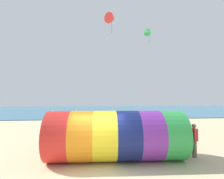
{
  "coord_description": "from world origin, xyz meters",
  "views": [
    {
      "loc": [
        -0.16,
        -7.13,
        3.15
      ],
      "look_at": [
        0.92,
        3.77,
        3.68
      ],
      "focal_mm": 28.0,
      "sensor_mm": 36.0,
      "label": 1
    }
  ],
  "objects_px": {
    "kite_green_delta": "(149,33)",
    "bystander_near_water": "(99,119)",
    "kite_red_delta": "(112,19)",
    "bystander_mid_beach": "(53,117)",
    "kite_handler": "(194,140)",
    "giant_inflatable_tube": "(116,135)",
    "bystander_far_left": "(77,117)"
  },
  "relations": [
    {
      "from": "kite_green_delta",
      "to": "bystander_mid_beach",
      "type": "height_order",
      "value": "kite_green_delta"
    },
    {
      "from": "kite_green_delta",
      "to": "kite_handler",
      "type": "bearing_deg",
      "value": -98.46
    },
    {
      "from": "kite_green_delta",
      "to": "bystander_mid_beach",
      "type": "relative_size",
      "value": 1.17
    },
    {
      "from": "kite_green_delta",
      "to": "bystander_near_water",
      "type": "relative_size",
      "value": 1.21
    },
    {
      "from": "kite_handler",
      "to": "bystander_far_left",
      "type": "height_order",
      "value": "bystander_far_left"
    },
    {
      "from": "kite_handler",
      "to": "kite_green_delta",
      "type": "bearing_deg",
      "value": 81.54
    },
    {
      "from": "giant_inflatable_tube",
      "to": "bystander_far_left",
      "type": "bearing_deg",
      "value": 105.16
    },
    {
      "from": "bystander_near_water",
      "to": "bystander_far_left",
      "type": "height_order",
      "value": "bystander_far_left"
    },
    {
      "from": "giant_inflatable_tube",
      "to": "bystander_near_water",
      "type": "height_order",
      "value": "giant_inflatable_tube"
    },
    {
      "from": "giant_inflatable_tube",
      "to": "bystander_mid_beach",
      "type": "height_order",
      "value": "giant_inflatable_tube"
    },
    {
      "from": "kite_handler",
      "to": "bystander_mid_beach",
      "type": "xyz_separation_m",
      "value": [
        -10.05,
        11.68,
        -0.0
      ]
    },
    {
      "from": "giant_inflatable_tube",
      "to": "bystander_near_water",
      "type": "relative_size",
      "value": 4.07
    },
    {
      "from": "kite_red_delta",
      "to": "giant_inflatable_tube",
      "type": "bearing_deg",
      "value": -94.12
    },
    {
      "from": "kite_green_delta",
      "to": "bystander_near_water",
      "type": "height_order",
      "value": "kite_green_delta"
    },
    {
      "from": "bystander_mid_beach",
      "to": "kite_green_delta",
      "type": "bearing_deg",
      "value": 9.56
    },
    {
      "from": "bystander_near_water",
      "to": "bystander_far_left",
      "type": "relative_size",
      "value": 0.95
    },
    {
      "from": "giant_inflatable_tube",
      "to": "bystander_mid_beach",
      "type": "distance_m",
      "value": 13.1
    },
    {
      "from": "kite_handler",
      "to": "bystander_far_left",
      "type": "xyz_separation_m",
      "value": [
        -7.31,
        11.53,
        0.01
      ]
    },
    {
      "from": "kite_green_delta",
      "to": "bystander_mid_beach",
      "type": "bearing_deg",
      "value": -170.44
    },
    {
      "from": "kite_green_delta",
      "to": "kite_red_delta",
      "type": "bearing_deg",
      "value": -143.38
    },
    {
      "from": "kite_green_delta",
      "to": "bystander_mid_beach",
      "type": "distance_m",
      "value": 16.54
    },
    {
      "from": "kite_red_delta",
      "to": "bystander_mid_beach",
      "type": "height_order",
      "value": "kite_red_delta"
    },
    {
      "from": "kite_red_delta",
      "to": "bystander_far_left",
      "type": "bearing_deg",
      "value": 153.31
    },
    {
      "from": "kite_handler",
      "to": "kite_green_delta",
      "type": "height_order",
      "value": "kite_green_delta"
    },
    {
      "from": "kite_handler",
      "to": "bystander_near_water",
      "type": "relative_size",
      "value": 1.04
    },
    {
      "from": "giant_inflatable_tube",
      "to": "kite_red_delta",
      "type": "relative_size",
      "value": 3.06
    },
    {
      "from": "giant_inflatable_tube",
      "to": "kite_red_delta",
      "type": "xyz_separation_m",
      "value": [
        0.69,
        9.63,
        10.53
      ]
    },
    {
      "from": "kite_handler",
      "to": "bystander_near_water",
      "type": "distance_m",
      "value": 11.45
    },
    {
      "from": "bystander_far_left",
      "to": "bystander_near_water",
      "type": "bearing_deg",
      "value": -23.93
    },
    {
      "from": "giant_inflatable_tube",
      "to": "bystander_mid_beach",
      "type": "xyz_separation_m",
      "value": [
        -5.87,
        11.7,
        -0.34
      ]
    },
    {
      "from": "bystander_near_water",
      "to": "bystander_mid_beach",
      "type": "bearing_deg",
      "value": 166.41
    },
    {
      "from": "kite_red_delta",
      "to": "bystander_mid_beach",
      "type": "distance_m",
      "value": 12.86
    }
  ]
}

